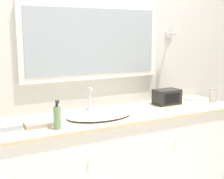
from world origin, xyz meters
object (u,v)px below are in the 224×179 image
appliance_box (167,97)px  soap_bottle (57,117)px  sink_basin (99,114)px  picture_frame (213,95)px

appliance_box → soap_bottle: bearing=-167.5°
appliance_box → sink_basin: bearing=-172.5°
soap_bottle → appliance_box: size_ratio=0.86×
sink_basin → picture_frame: sink_basin is taller
picture_frame → appliance_box: bearing=161.9°
sink_basin → picture_frame: (1.16, -0.04, 0.05)m
sink_basin → picture_frame: size_ratio=3.96×
soap_bottle → appliance_box: (1.11, 0.25, -0.02)m
sink_basin → appliance_box: (0.73, 0.10, 0.05)m
sink_basin → picture_frame: bearing=-2.2°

